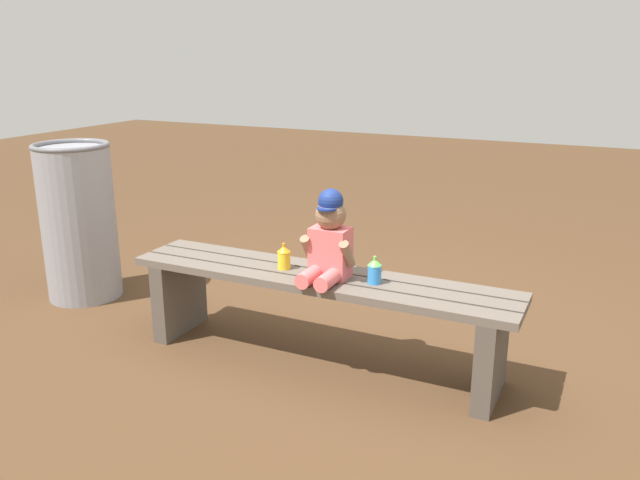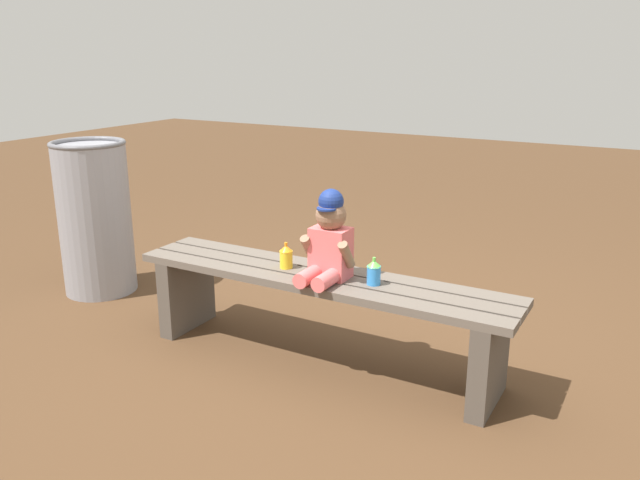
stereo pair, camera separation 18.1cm
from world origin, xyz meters
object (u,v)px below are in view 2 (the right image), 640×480
object	(u,v)px
park_bench	(319,301)
trash_bin	(95,217)
sippy_cup_left	(286,256)
sippy_cup_right	(374,272)
child_figure	(329,240)

from	to	relation	value
park_bench	trash_bin	world-z (taller)	trash_bin
sippy_cup_left	trash_bin	bearing A→B (deg)	173.51
sippy_cup_right	park_bench	bearing A→B (deg)	179.67
park_bench	trash_bin	size ratio (longest dim) A/B	2.01
sippy_cup_right	trash_bin	size ratio (longest dim) A/B	0.14
park_bench	sippy_cup_right	bearing A→B (deg)	-0.33
child_figure	trash_bin	world-z (taller)	trash_bin
trash_bin	park_bench	bearing A→B (deg)	-5.73
park_bench	child_figure	xyz separation A→B (m)	(0.06, -0.03, 0.31)
sippy_cup_left	trash_bin	distance (m)	1.46
sippy_cup_left	sippy_cup_right	size ratio (longest dim) A/B	1.00
sippy_cup_left	sippy_cup_right	bearing A→B (deg)	0.00
child_figure	trash_bin	distance (m)	1.71
child_figure	sippy_cup_left	xyz separation A→B (m)	(-0.24, 0.03, -0.12)
trash_bin	child_figure	bearing A→B (deg)	-6.44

